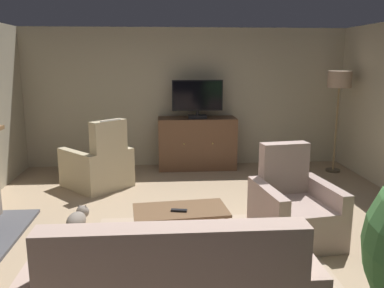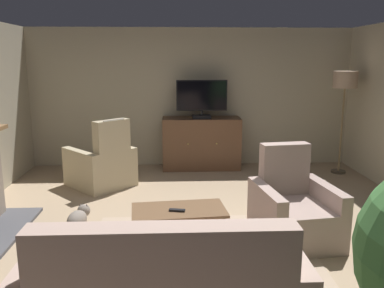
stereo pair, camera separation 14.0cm
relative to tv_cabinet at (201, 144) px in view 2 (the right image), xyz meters
name	(u,v)px [view 2 (the right image)]	position (x,y,z in m)	size (l,w,h in m)	color
ground_plane	(203,237)	(-0.18, -2.96, -0.48)	(6.64, 7.12, 0.04)	tan
wall_back	(191,98)	(-0.18, 0.35, 0.84)	(6.64, 0.10, 2.59)	#B2A88E
rug_central	(200,250)	(-0.24, -3.33, -0.45)	(2.41, 1.90, 0.01)	tan
tv_cabinet	(201,144)	(0.00, 0.00, 0.00)	(1.44, 0.56, 0.96)	#402A1C
television	(202,98)	(0.00, -0.05, 0.87)	(0.92, 0.20, 0.69)	black
coffee_table	(179,214)	(-0.46, -3.25, -0.06)	(1.05, 0.63, 0.45)	brown
tv_remote	(177,210)	(-0.48, -3.31, 0.00)	(0.17, 0.05, 0.02)	black
armchair_beside_cabinet	(102,166)	(-1.67, -1.01, -0.12)	(1.23, 1.24, 1.13)	tan
armchair_angled_to_table	(293,211)	(0.84, -3.08, -0.13)	(0.95, 1.01, 1.06)	#A3897F
cat	(78,218)	(-1.69, -2.63, -0.34)	(0.27, 0.68, 0.24)	gray
floor_lamp	(345,86)	(2.47, -0.43, 1.11)	(0.41, 0.41, 1.82)	#4C4233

